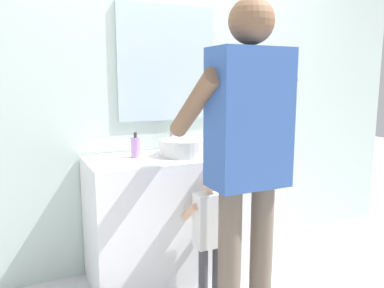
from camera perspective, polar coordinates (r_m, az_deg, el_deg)
back_wall at (r=2.81m, az=-4.11°, el=9.43°), size 4.40×0.10×2.70m
vanity_cabinet at (r=2.68m, az=-1.38°, el=-10.70°), size 1.28×0.54×0.86m
sink_basin at (r=2.53m, az=-1.25°, el=-0.46°), size 0.33×0.33×0.11m
faucet at (r=2.71m, az=-2.98°, el=0.72°), size 0.18×0.14×0.18m
toothbrush_cup at (r=2.68m, az=6.26°, el=-0.02°), size 0.07×0.07×0.21m
soap_bottle at (r=2.49m, az=-8.49°, el=-0.47°), size 0.06×0.06×0.17m
child_toddler at (r=2.32m, az=2.70°, el=-12.41°), size 0.25×0.25×0.82m
adult_parent at (r=1.98m, az=8.23°, el=0.69°), size 0.54×0.57×1.76m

